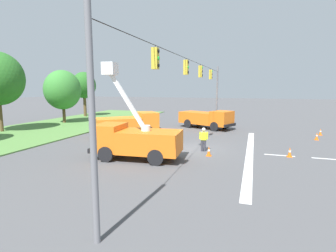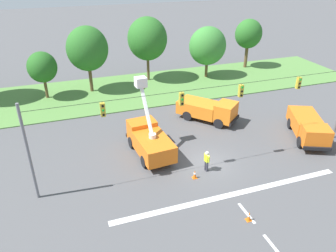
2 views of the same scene
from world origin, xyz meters
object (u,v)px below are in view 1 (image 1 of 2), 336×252
at_px(utility_truck_bucket_lift, 135,138).
at_px(traffic_cone_foreground_left, 290,152).
at_px(tree_far_east, 63,90).
at_px(traffic_cone_mid_right, 209,151).
at_px(utility_truck_support_near, 207,118).
at_px(utility_truck_support_far, 129,124).
at_px(road_worker, 204,138).
at_px(tree_east_end, 84,85).
at_px(traffic_cone_mid_left, 320,132).
at_px(traffic_cone_near_bucket, 317,136).

distance_m(utility_truck_bucket_lift, traffic_cone_foreground_left, 10.57).
height_order(tree_far_east, traffic_cone_mid_right, tree_far_east).
bearing_deg(utility_truck_support_near, utility_truck_support_far, 137.89).
xyz_separation_m(tree_far_east, traffic_cone_foreground_left, (-9.27, -26.32, -4.05)).
height_order(tree_far_east, traffic_cone_foreground_left, tree_far_east).
bearing_deg(road_worker, utility_truck_support_far, 63.84).
bearing_deg(utility_truck_bucket_lift, tree_far_east, 51.75).
relative_size(tree_east_end, traffic_cone_mid_right, 10.02).
distance_m(tree_east_end, traffic_cone_mid_left, 33.40).
height_order(utility_truck_bucket_lift, traffic_cone_mid_right, utility_truck_bucket_lift).
distance_m(utility_truck_bucket_lift, traffic_cone_near_bucket, 16.88).
xyz_separation_m(utility_truck_support_near, traffic_cone_mid_right, (-12.30, -2.35, -0.83)).
xyz_separation_m(utility_truck_bucket_lift, traffic_cone_mid_left, (13.68, -13.75, -1.05)).
height_order(traffic_cone_foreground_left, traffic_cone_mid_right, traffic_cone_mid_right).
distance_m(utility_truck_support_far, traffic_cone_near_bucket, 17.42).
bearing_deg(traffic_cone_mid_right, utility_truck_bucket_lift, 116.30).
distance_m(utility_truck_bucket_lift, utility_truck_support_far, 8.58).
distance_m(tree_far_east, tree_east_end, 7.82).
relative_size(traffic_cone_mid_left, traffic_cone_near_bucket, 0.97).
bearing_deg(utility_truck_bucket_lift, utility_truck_support_far, 29.25).
bearing_deg(tree_far_east, utility_truck_support_near, -85.27).
distance_m(tree_east_end, traffic_cone_near_bucket, 33.25).
distance_m(tree_far_east, utility_truck_bucket_lift, 21.21).
bearing_deg(utility_truck_support_near, traffic_cone_mid_left, -94.29).
relative_size(utility_truck_bucket_lift, traffic_cone_foreground_left, 9.26).
bearing_deg(traffic_cone_mid_right, road_worker, 26.08).
distance_m(road_worker, traffic_cone_mid_left, 14.17).
height_order(tree_far_east, utility_truck_support_far, tree_far_east).
xyz_separation_m(tree_far_east, utility_truck_bucket_lift, (-13.00, -16.49, -3.00)).
distance_m(tree_far_east, utility_truck_support_near, 19.02).
distance_m(traffic_cone_mid_left, traffic_cone_mid_right, 14.68).
bearing_deg(traffic_cone_mid_left, tree_far_east, 91.29).
relative_size(utility_truck_support_near, road_worker, 3.84).
bearing_deg(traffic_cone_foreground_left, road_worker, 92.31).
distance_m(tree_east_end, road_worker, 28.52).
relative_size(tree_far_east, traffic_cone_mid_right, 9.73).
xyz_separation_m(traffic_cone_mid_right, traffic_cone_near_bucket, (8.63, -8.33, -0.01)).
distance_m(traffic_cone_foreground_left, traffic_cone_mid_right, 5.50).
relative_size(utility_truck_support_near, utility_truck_support_far, 1.10).
bearing_deg(traffic_cone_mid_left, traffic_cone_mid_right, 141.16).
height_order(tree_east_end, utility_truck_bucket_lift, tree_east_end).
bearing_deg(traffic_cone_near_bucket, traffic_cone_mid_right, 136.00).
relative_size(utility_truck_bucket_lift, traffic_cone_mid_left, 9.24).
bearing_deg(utility_truck_bucket_lift, road_worker, -48.33).
distance_m(utility_truck_support_near, traffic_cone_near_bucket, 11.33).
distance_m(road_worker, traffic_cone_mid_right, 1.54).
bearing_deg(traffic_cone_foreground_left, tree_east_end, 59.48).
relative_size(tree_far_east, road_worker, 3.93).
relative_size(road_worker, traffic_cone_mid_right, 2.48).
bearing_deg(utility_truck_support_near, utility_truck_bucket_lift, 171.43).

